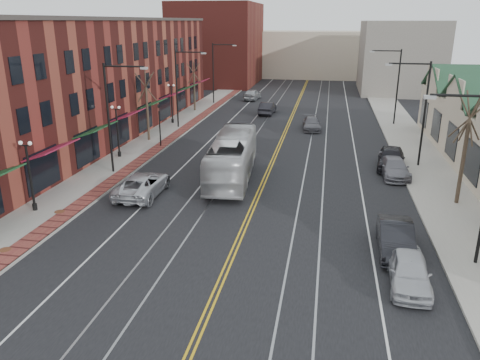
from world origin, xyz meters
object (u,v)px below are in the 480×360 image
at_px(parked_car_a, 409,271).
at_px(parked_car_b, 396,238).
at_px(parked_car_c, 394,168).
at_px(parked_suv, 142,184).
at_px(parked_car_d, 391,158).
at_px(transit_bus, 232,157).

distance_m(parked_car_a, parked_car_b, 3.18).
bearing_deg(parked_car_c, parked_suv, -160.11).
distance_m(parked_suv, parked_car_a, 17.73).
height_order(parked_suv, parked_car_a, parked_suv).
height_order(parked_suv, parked_car_b, parked_car_b).
xyz_separation_m(parked_suv, parked_car_c, (16.80, 7.20, -0.08)).
relative_size(parked_car_b, parked_car_d, 0.94).
bearing_deg(parked_suv, parked_car_a, 150.76).
bearing_deg(transit_bus, parked_car_d, -163.53).
bearing_deg(parked_car_b, parked_car_d, 85.99).
distance_m(transit_bus, parked_car_c, 12.00).
bearing_deg(parked_suv, parked_car_c, -157.63).
height_order(parked_car_b, parked_car_c, parked_car_b).
bearing_deg(transit_bus, parked_car_b, 131.17).
bearing_deg(parked_car_a, parked_car_c, 88.52).
height_order(parked_suv, parked_car_d, parked_car_d).
bearing_deg(parked_car_d, parked_car_c, -82.89).
distance_m(parked_car_a, parked_car_d, 17.76).
relative_size(transit_bus, parked_car_c, 2.43).
distance_m(parked_car_b, parked_car_c, 12.55).
relative_size(parked_car_a, parked_car_c, 0.90).
bearing_deg(transit_bus, parked_car_a, 123.88).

